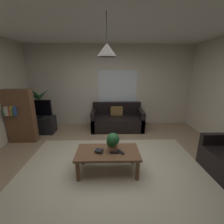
# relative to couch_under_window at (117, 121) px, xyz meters

# --- Properties ---
(floor) EXTENTS (5.44, 5.03, 0.02)m
(floor) POSITION_rel_couch_under_window_xyz_m (-0.21, -2.03, -0.28)
(floor) COLOR #9E8466
(floor) RESTS_ON ground
(rug) EXTENTS (3.54, 2.77, 0.01)m
(rug) POSITION_rel_couch_under_window_xyz_m (-0.21, -2.23, -0.27)
(rug) COLOR beige
(rug) RESTS_ON ground
(wall_back) EXTENTS (5.56, 0.06, 2.66)m
(wall_back) POSITION_rel_couch_under_window_xyz_m (-0.21, 0.52, 1.06)
(wall_back) COLOR beige
(wall_back) RESTS_ON ground
(ceiling) EXTENTS (5.44, 5.03, 0.02)m
(ceiling) POSITION_rel_couch_under_window_xyz_m (-0.21, -2.03, 2.39)
(ceiling) COLOR white
(window_pane) EXTENTS (1.29, 0.01, 1.05)m
(window_pane) POSITION_rel_couch_under_window_xyz_m (0.04, 0.48, 1.06)
(window_pane) COLOR white
(couch_under_window) EXTENTS (1.62, 0.85, 0.82)m
(couch_under_window) POSITION_rel_couch_under_window_xyz_m (0.00, 0.00, 0.00)
(couch_under_window) COLOR black
(couch_under_window) RESTS_ON ground
(coffee_table) EXTENTS (1.14, 0.60, 0.42)m
(coffee_table) POSITION_rel_couch_under_window_xyz_m (-0.29, -2.14, 0.08)
(coffee_table) COLOR brown
(coffee_table) RESTS_ON ground
(book_on_table_0) EXTENTS (0.13, 0.10, 0.02)m
(book_on_table_0) POSITION_rel_couch_under_window_xyz_m (-0.45, -2.17, 0.16)
(book_on_table_0) COLOR #99663F
(book_on_table_0) RESTS_ON coffee_table
(book_on_table_1) EXTENTS (0.16, 0.15, 0.03)m
(book_on_table_1) POSITION_rel_couch_under_window_xyz_m (-0.45, -2.18, 0.19)
(book_on_table_1) COLOR black
(book_on_table_1) RESTS_ON coffee_table
(remote_on_table_0) EXTENTS (0.12, 0.16, 0.02)m
(remote_on_table_0) POSITION_rel_couch_under_window_xyz_m (-0.06, -2.19, 0.16)
(remote_on_table_0) COLOR black
(remote_on_table_0) RESTS_ON coffee_table
(remote_on_table_1) EXTENTS (0.16, 0.07, 0.02)m
(remote_on_table_1) POSITION_rel_couch_under_window_xyz_m (-0.18, -2.21, 0.16)
(remote_on_table_1) COLOR black
(remote_on_table_1) RESTS_ON coffee_table
(potted_plant_on_table) EXTENTS (0.24, 0.25, 0.34)m
(potted_plant_on_table) POSITION_rel_couch_under_window_xyz_m (-0.21, -2.11, 0.33)
(potted_plant_on_table) COLOR #B77051
(potted_plant_on_table) RESTS_ON coffee_table
(tv_stand) EXTENTS (0.90, 0.44, 0.50)m
(tv_stand) POSITION_rel_couch_under_window_xyz_m (-2.38, -0.26, -0.02)
(tv_stand) COLOR black
(tv_stand) RESTS_ON ground
(tv) EXTENTS (0.84, 0.16, 0.52)m
(tv) POSITION_rel_couch_under_window_xyz_m (-2.38, -0.28, 0.50)
(tv) COLOR black
(tv) RESTS_ON tv_stand
(potted_palm_corner) EXTENTS (0.74, 0.83, 1.38)m
(potted_palm_corner) POSITION_rel_couch_under_window_xyz_m (-2.52, 0.18, 0.30)
(potted_palm_corner) COLOR #4C4C51
(potted_palm_corner) RESTS_ON ground
(bookshelf_corner) EXTENTS (0.70, 0.31, 1.40)m
(bookshelf_corner) POSITION_rel_couch_under_window_xyz_m (-2.56, -0.84, 0.43)
(bookshelf_corner) COLOR brown
(bookshelf_corner) RESTS_ON ground
(pendant_lamp) EXTENTS (0.31, 0.31, 0.61)m
(pendant_lamp) POSITION_rel_couch_under_window_xyz_m (-0.29, -2.14, 1.87)
(pendant_lamp) COLOR black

